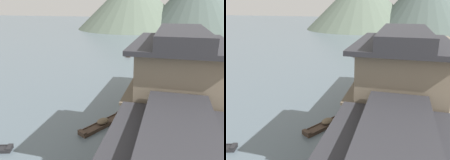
{
  "view_description": "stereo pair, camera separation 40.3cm",
  "coord_description": "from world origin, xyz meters",
  "views": [
    {
      "loc": [
        8.87,
        -5.02,
        10.6
      ],
      "look_at": [
        1.86,
        21.91,
        1.42
      ],
      "focal_mm": 36.88,
      "sensor_mm": 36.0,
      "label": 1
    },
    {
      "loc": [
        9.26,
        -4.92,
        10.6
      ],
      "look_at": [
        1.86,
        21.91,
        1.42
      ],
      "focal_mm": 36.88,
      "sensor_mm": 36.0,
      "label": 2
    }
  ],
  "objects": [
    {
      "name": "riverbank_right",
      "position": [
        15.17,
        30.0,
        0.28
      ],
      "size": [
        18.0,
        110.0,
        0.55
      ],
      "primitive_type": "cube",
      "color": "slate",
      "rests_on": "ground"
    },
    {
      "name": "house_waterfront_tall",
      "position": [
        10.15,
        15.42,
        3.55
      ],
      "size": [
        7.06,
        6.81,
        6.14
      ],
      "color": "gray",
      "rests_on": "riverbank_right"
    },
    {
      "name": "boat_moored_far",
      "position": [
        3.34,
        12.87,
        0.24
      ],
      "size": [
        3.32,
        4.9,
        0.71
      ],
      "color": "#423328",
      "rests_on": "ground"
    },
    {
      "name": "hill_far_centre",
      "position": [
        -9.35,
        102.38,
        11.74
      ],
      "size": [
        49.77,
        49.77,
        23.49
      ],
      "primitive_type": "cone",
      "color": "#5B6B5B",
      "rests_on": "ground"
    },
    {
      "name": "hill_far_west",
      "position": [
        17.35,
        99.91,
        12.25
      ],
      "size": [
        43.8,
        43.8,
        24.5
      ],
      "primitive_type": "cone",
      "color": "#4C5B56",
      "rests_on": "ground"
    },
    {
      "name": "house_waterfront_narrow",
      "position": [
        10.11,
        22.32,
        3.55
      ],
      "size": [
        6.99,
        7.24,
        6.14
      ],
      "color": "#75604C",
      "rests_on": "riverbank_right"
    },
    {
      "name": "boat_midriver_drifting",
      "position": [
        4.59,
        39.95,
        0.14
      ],
      "size": [
        1.97,
        3.85,
        0.41
      ],
      "color": "#423328",
      "rests_on": "ground"
    },
    {
      "name": "house_waterfront_second",
      "position": [
        9.39,
        8.72,
        4.86
      ],
      "size": [
        5.56,
        7.39,
        8.74
      ],
      "color": "#7F705B",
      "rests_on": "riverbank_right"
    },
    {
      "name": "boat_moored_second",
      "position": [
        0.26,
        44.05,
        0.17
      ],
      "size": [
        1.12,
        5.14,
        0.52
      ],
      "color": "#423328",
      "rests_on": "ground"
    }
  ]
}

